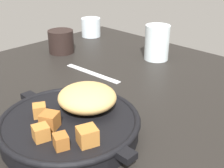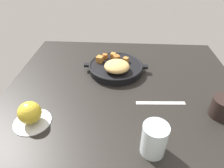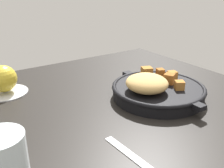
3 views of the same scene
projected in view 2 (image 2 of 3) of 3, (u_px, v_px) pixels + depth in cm
name	position (u px, v px, depth cm)	size (l,w,h in cm)	color
ground_plane	(124.00, 91.00, 83.30)	(99.14, 91.85, 2.40)	black
cast_iron_skillet	(116.00, 67.00, 91.88)	(29.94, 25.58, 7.87)	black
saucer_plate	(33.00, 121.00, 67.49)	(12.76, 12.76, 0.60)	#B7BABF
red_apple	(30.00, 113.00, 65.04)	(7.70, 7.70, 7.70)	gold
butter_knife	(161.00, 103.00, 75.34)	(18.88, 1.60, 0.36)	silver
coffee_mug_dark	(223.00, 108.00, 68.24)	(8.05, 8.05, 7.25)	black
water_glass_tall	(154.00, 139.00, 55.39)	(7.36, 7.36, 10.42)	silver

